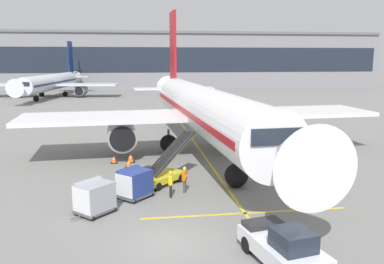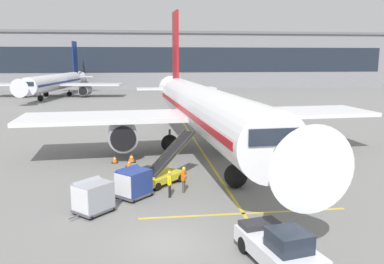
# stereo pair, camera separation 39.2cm
# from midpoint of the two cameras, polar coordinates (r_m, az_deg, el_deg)

# --- Properties ---
(ground_plane) EXTENTS (600.00, 600.00, 0.00)m
(ground_plane) POSITION_cam_midpoint_polar(r_m,az_deg,el_deg) (19.85, -3.20, -15.48)
(ground_plane) COLOR slate
(parked_airplane) EXTENTS (32.65, 42.94, 14.67)m
(parked_airplane) POSITION_cam_midpoint_polar(r_m,az_deg,el_deg) (36.69, 1.93, 3.22)
(parked_airplane) COLOR white
(parked_airplane) RESTS_ON ground
(belt_loader) EXTENTS (4.49, 4.52, 3.40)m
(belt_loader) POSITION_cam_midpoint_polar(r_m,az_deg,el_deg) (28.15, -3.79, -5.55)
(belt_loader) COLOR gold
(belt_loader) RESTS_ON ground
(baggage_cart_lead) EXTENTS (2.54, 2.55, 1.91)m
(baggage_cart_lead) POSITION_cam_midpoint_polar(r_m,az_deg,el_deg) (25.54, -7.98, -7.13)
(baggage_cart_lead) COLOR #515156
(baggage_cart_lead) RESTS_ON ground
(baggage_cart_second) EXTENTS (2.54, 2.55, 1.91)m
(baggage_cart_second) POSITION_cam_midpoint_polar(r_m,az_deg,el_deg) (23.50, -13.57, -8.90)
(baggage_cart_second) COLOR #515156
(baggage_cart_second) RESTS_ON ground
(pushback_tug) EXTENTS (2.96, 4.74, 1.83)m
(pushback_tug) POSITION_cam_midpoint_polar(r_m,az_deg,el_deg) (17.99, 13.02, -15.71)
(pushback_tug) COLOR silver
(pushback_tug) RESTS_ON ground
(ground_crew_by_loader) EXTENTS (0.31, 0.56, 1.74)m
(ground_crew_by_loader) POSITION_cam_midpoint_polar(r_m,az_deg,el_deg) (25.36, -2.78, -7.17)
(ground_crew_by_loader) COLOR black
(ground_crew_by_loader) RESTS_ON ground
(ground_crew_by_carts) EXTENTS (0.40, 0.50, 1.74)m
(ground_crew_by_carts) POSITION_cam_midpoint_polar(r_m,az_deg,el_deg) (26.19, -0.74, -6.58)
(ground_crew_by_carts) COLOR #514C42
(ground_crew_by_carts) RESTS_ON ground
(ground_crew_marshaller) EXTENTS (0.39, 0.51, 1.74)m
(ground_crew_marshaller) POSITION_cam_midpoint_polar(r_m,az_deg,el_deg) (25.03, -7.42, -7.49)
(ground_crew_marshaller) COLOR #514C42
(ground_crew_marshaller) RESTS_ON ground
(safety_cone_engine_keepout) EXTENTS (0.54, 0.54, 0.62)m
(safety_cone_engine_keepout) POSITION_cam_midpoint_polar(r_m,az_deg,el_deg) (34.29, -10.67, -3.85)
(safety_cone_engine_keepout) COLOR black
(safety_cone_engine_keepout) RESTS_ON ground
(safety_cone_wingtip) EXTENTS (0.70, 0.70, 0.78)m
(safety_cone_wingtip) POSITION_cam_midpoint_polar(r_m,az_deg,el_deg) (34.26, -8.34, -3.65)
(safety_cone_wingtip) COLOR black
(safety_cone_wingtip) RESTS_ON ground
(safety_cone_nose_mark) EXTENTS (0.56, 0.56, 0.64)m
(safety_cone_nose_mark) POSITION_cam_midpoint_polar(r_m,az_deg,el_deg) (32.81, -8.66, -4.42)
(safety_cone_nose_mark) COLOR black
(safety_cone_nose_mark) RESTS_ON ground
(apron_guidance_line_lead_in) EXTENTS (0.20, 110.00, 0.01)m
(apron_guidance_line_lead_in) POSITION_cam_midpoint_polar(r_m,az_deg,el_deg) (36.72, 2.04, -3.19)
(apron_guidance_line_lead_in) COLOR yellow
(apron_guidance_line_lead_in) RESTS_ON ground
(apron_guidance_line_stop_bar) EXTENTS (12.00, 0.20, 0.01)m
(apron_guidance_line_stop_bar) POSITION_cam_midpoint_polar(r_m,az_deg,el_deg) (23.33, 8.02, -11.46)
(apron_guidance_line_stop_bar) COLOR yellow
(apron_guidance_line_stop_bar) RESTS_ON ground
(terminal_building) EXTENTS (120.22, 17.97, 16.48)m
(terminal_building) POSITION_cam_midpoint_polar(r_m,az_deg,el_deg) (126.12, -0.49, 10.27)
(terminal_building) COLOR gray
(terminal_building) RESTS_ON ground
(distant_airplane) EXTENTS (30.56, 39.57, 13.12)m
(distant_airplane) POSITION_cam_midpoint_polar(r_m,az_deg,el_deg) (96.73, -18.80, 6.74)
(distant_airplane) COLOR silver
(distant_airplane) RESTS_ON ground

